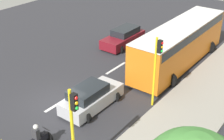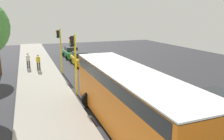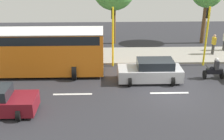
% 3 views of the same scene
% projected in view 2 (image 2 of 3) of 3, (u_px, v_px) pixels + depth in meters
% --- Properties ---
extents(ground_plane, '(40.00, 60.00, 0.10)m').
position_uv_depth(ground_plane, '(118.00, 78.00, 21.62)').
color(ground_plane, '#2D2D33').
extents(sidewalk, '(4.00, 60.00, 0.15)m').
position_uv_depth(sidewalk, '(42.00, 84.00, 19.14)').
color(sidewalk, '#9E998E').
rests_on(sidewalk, ground).
extents(lane_stripe_far_north, '(0.20, 2.40, 0.01)m').
position_uv_depth(lane_stripe_far_north, '(86.00, 57.00, 32.49)').
color(lane_stripe_far_north, white).
rests_on(lane_stripe_far_north, ground).
extents(lane_stripe_north, '(0.20, 2.40, 0.01)m').
position_uv_depth(lane_stripe_north, '(99.00, 65.00, 27.05)').
color(lane_stripe_north, white).
rests_on(lane_stripe_north, ground).
extents(lane_stripe_mid, '(0.20, 2.40, 0.01)m').
position_uv_depth(lane_stripe_mid, '(118.00, 77.00, 21.61)').
color(lane_stripe_mid, white).
rests_on(lane_stripe_mid, ground).
extents(lane_stripe_south, '(0.20, 2.40, 0.01)m').
position_uv_depth(lane_stripe_south, '(150.00, 98.00, 16.17)').
color(lane_stripe_south, white).
rests_on(lane_stripe_south, ground).
extents(lane_stripe_far_south, '(0.20, 2.40, 0.01)m').
position_uv_depth(lane_stripe_far_south, '(214.00, 139.00, 10.73)').
color(lane_stripe_far_south, white).
rests_on(lane_stripe_far_south, ground).
extents(car_green, '(2.21, 4.16, 1.52)m').
position_uv_depth(car_green, '(71.00, 53.00, 31.63)').
color(car_green, '#1E7238').
rests_on(car_green, ground).
extents(car_silver, '(2.17, 4.25, 1.52)m').
position_uv_depth(car_silver, '(102.00, 74.00, 19.96)').
color(car_silver, '#B7B7BC').
rests_on(car_silver, ground).
extents(car_yellow_cab, '(2.20, 3.92, 1.52)m').
position_uv_depth(car_yellow_cab, '(81.00, 59.00, 27.01)').
color(car_yellow_cab, yellow).
rests_on(car_yellow_cab, ground).
extents(car_maroon, '(2.21, 4.52, 1.52)m').
position_uv_depth(car_maroon, '(218.00, 105.00, 13.08)').
color(car_maroon, maroon).
rests_on(car_maroon, ground).
extents(city_bus, '(3.20, 11.00, 3.16)m').
position_uv_depth(city_bus, '(128.00, 96.00, 11.28)').
color(city_bus, orange).
rests_on(city_bus, ground).
extents(motorcycle, '(0.60, 1.30, 1.53)m').
position_uv_depth(motorcycle, '(87.00, 65.00, 23.87)').
color(motorcycle, black).
rests_on(motorcycle, ground).
extents(pedestrian_near_signal, '(0.40, 0.24, 1.69)m').
position_uv_depth(pedestrian_near_signal, '(28.00, 60.00, 24.40)').
color(pedestrian_near_signal, '#3F3F3F').
rests_on(pedestrian_near_signal, sidewalk).
extents(pedestrian_by_tree, '(0.40, 0.24, 1.69)m').
position_uv_depth(pedestrian_by_tree, '(38.00, 62.00, 23.54)').
color(pedestrian_by_tree, '#3F3F3F').
rests_on(pedestrian_by_tree, sidewalk).
extents(traffic_light_corner, '(0.49, 0.24, 4.50)m').
position_uv_depth(traffic_light_corner, '(60.00, 45.00, 22.49)').
color(traffic_light_corner, yellow).
rests_on(traffic_light_corner, ground).
extents(traffic_light_midblock, '(0.49, 0.24, 4.50)m').
position_uv_depth(traffic_light_midblock, '(74.00, 56.00, 16.17)').
color(traffic_light_midblock, yellow).
rests_on(traffic_light_midblock, ground).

